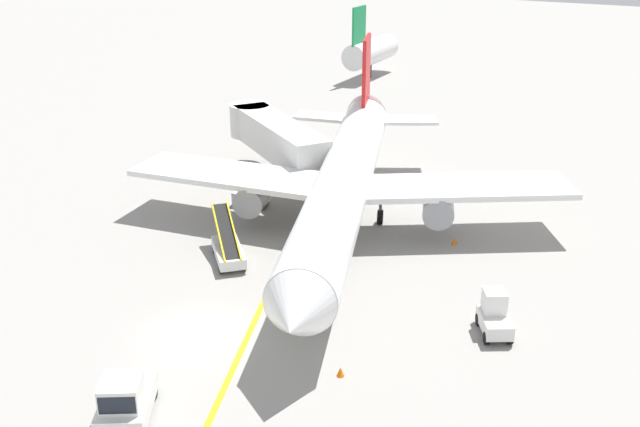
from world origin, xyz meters
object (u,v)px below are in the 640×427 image
Objects in this scene: pushback_tug at (125,400)px; safety_cone_nose_left at (454,241)px; baggage_tug_by_cargo_door at (253,193)px; baggage_tug_near_wing at (494,315)px; belt_loader_forward_hold at (228,248)px; safety_cone_nose_right at (340,372)px; jet_bridge at (272,135)px; airliner at (344,180)px; ground_crew_marshaller at (289,312)px.

pushback_tug is 23.08m from safety_cone_nose_left.
baggage_tug_near_wing is at bearing -23.11° from baggage_tug_by_cargo_door.
belt_loader_forward_hold is at bearing -142.01° from safety_cone_nose_left.
safety_cone_nose_left is 15.52m from safety_cone_nose_right.
safety_cone_nose_left is at bearing -16.01° from jet_bridge.
safety_cone_nose_right is at bearing -89.64° from safety_cone_nose_left.
belt_loader_forward_hold is (-3.96, -7.06, -2.64)m from airliner.
jet_bridge is 2.67× the size of belt_loader_forward_hold.
baggage_tug_by_cargo_door is at bearing 133.92° from safety_cone_nose_right.
jet_bridge is 6.00m from baggage_tug_by_cargo_door.
airliner reaches higher than pushback_tug.
safety_cone_nose_right is (6.97, -14.11, -3.20)m from airliner.
ground_crew_marshaller is 3.86× the size of safety_cone_nose_left.
belt_loader_forward_hold is (5.09, -13.03, -2.77)m from jet_bridge.
safety_cone_nose_left is (15.93, -4.57, -3.32)m from jet_bridge.
pushback_tug is 9.24× the size of safety_cone_nose_left.
airliner is 10.85m from jet_bridge.
airliner is 13.09× the size of baggage_tug_by_cargo_door.
safety_cone_nose_left is at bearing 74.90° from pushback_tug.
jet_bridge is at bearing 124.10° from ground_crew_marshaller.
ground_crew_marshaller is at bearing -50.54° from baggage_tug_by_cargo_door.
baggage_tug_near_wing is 10.11m from safety_cone_nose_left.
jet_bridge is at bearing 128.58° from safety_cone_nose_right.
baggage_tug_by_cargo_door is 20.75m from safety_cone_nose_right.
pushback_tug is 1.49× the size of baggage_tug_near_wing.
airliner is at bearing -6.37° from baggage_tug_by_cargo_door.
baggage_tug_by_cargo_door is at bearing 173.63° from airliner.
safety_cone_nose_left is (-4.94, 8.78, -0.71)m from baggage_tug_near_wing.
pushback_tug is 9.24× the size of safety_cone_nose_right.
baggage_tug_near_wing is at bearing -60.63° from safety_cone_nose_left.
airliner is 20.12× the size of ground_crew_marshaller.
baggage_tug_by_cargo_door is 1.54× the size of ground_crew_marshaller.
baggage_tug_near_wing is 6.20× the size of safety_cone_nose_right.
safety_cone_nose_left is (6.87, 1.40, -3.20)m from airliner.
jet_bridge is 25.91m from safety_cone_nose_right.
ground_crew_marshaller is (2.13, 9.05, -0.08)m from pushback_tug.
safety_cone_nose_left is 1.00× the size of safety_cone_nose_right.
airliner is 77.72× the size of safety_cone_nose_left.
safety_cone_nose_left is (3.88, 13.22, -0.69)m from ground_crew_marshaller.
jet_bridge reaches higher than pushback_tug.
safety_cone_nose_left is at bearing 73.63° from ground_crew_marshaller.
airliner is 2.87× the size of jet_bridge.
jet_bridge is 21.64m from ground_crew_marshaller.
baggage_tug_by_cargo_door is at bearing 113.64° from belt_loader_forward_hold.
baggage_tug_by_cargo_door is (1.64, -5.15, -2.62)m from jet_bridge.
pushback_tug is at bearing -129.09° from baggage_tug_near_wing.
safety_cone_nose_right is (16.02, -20.08, -3.32)m from jet_bridge.
ground_crew_marshaller is (10.41, -12.64, -0.02)m from baggage_tug_by_cargo_door.
pushback_tug is 2.39× the size of ground_crew_marshaller.
baggage_tug_near_wing is at bearing -31.99° from airliner.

